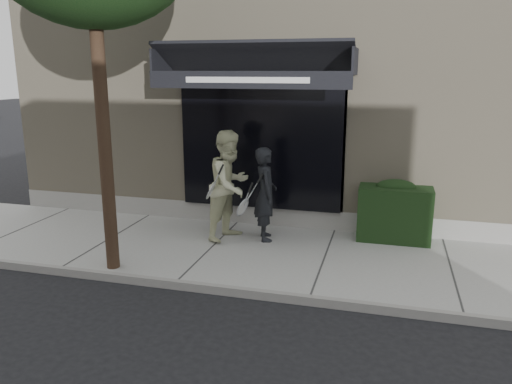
% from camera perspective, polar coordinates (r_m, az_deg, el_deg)
% --- Properties ---
extents(ground, '(80.00, 80.00, 0.00)m').
position_cam_1_polar(ground, '(8.56, 7.82, -8.15)').
color(ground, black).
rests_on(ground, ground).
extents(sidewalk, '(20.00, 3.00, 0.12)m').
position_cam_1_polar(sidewalk, '(8.54, 7.84, -7.77)').
color(sidewalk, '#989793').
rests_on(sidewalk, ground).
extents(curb, '(20.00, 0.10, 0.14)m').
position_cam_1_polar(curb, '(7.12, 6.17, -12.18)').
color(curb, gray).
rests_on(curb, ground).
extents(building_facade, '(14.30, 8.04, 5.64)m').
position_cam_1_polar(building_facade, '(12.89, 11.13, 11.59)').
color(building_facade, tan).
rests_on(building_facade, ground).
extents(hedge, '(1.30, 0.70, 1.14)m').
position_cam_1_polar(hedge, '(9.48, 15.55, -2.14)').
color(hedge, black).
rests_on(hedge, sidewalk).
extents(pedestrian_front, '(0.75, 0.88, 1.72)m').
position_cam_1_polar(pedestrian_front, '(9.07, 1.07, -0.24)').
color(pedestrian_front, black).
rests_on(pedestrian_front, sidewalk).
extents(pedestrian_back, '(1.04, 1.18, 2.02)m').
position_cam_1_polar(pedestrian_back, '(9.11, -2.98, 0.78)').
color(pedestrian_back, beige).
rests_on(pedestrian_back, sidewalk).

